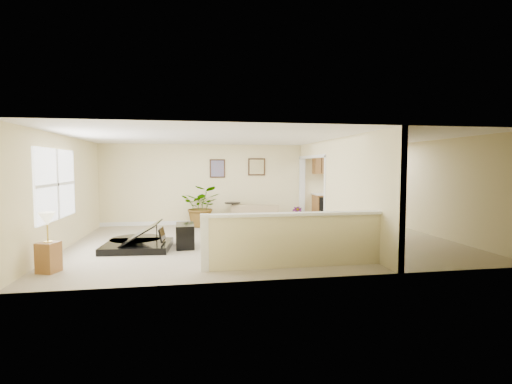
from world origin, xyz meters
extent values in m
plane|color=#C0B495|center=(0.00, 0.00, 0.00)|extent=(9.00, 9.00, 0.00)
cube|color=beige|center=(0.00, 3.00, 1.25)|extent=(9.00, 0.04, 2.50)
cube|color=beige|center=(0.00, -3.00, 1.25)|extent=(9.00, 0.04, 2.50)
cube|color=beige|center=(-4.50, 0.00, 1.25)|extent=(0.04, 6.00, 2.50)
cube|color=beige|center=(4.50, 0.00, 1.25)|extent=(0.04, 6.00, 2.50)
cube|color=white|center=(0.00, 0.00, 2.50)|extent=(9.00, 6.00, 0.04)
cube|color=gray|center=(3.15, 0.00, 0.00)|extent=(2.70, 6.00, 0.01)
cube|color=beige|center=(1.80, -1.20, 1.25)|extent=(0.12, 3.60, 2.50)
cube|color=beige|center=(1.80, 1.77, 2.30)|extent=(0.12, 2.35, 0.40)
cube|color=beige|center=(0.15, -2.30, 0.47)|extent=(3.30, 0.12, 0.95)
cube|color=white|center=(0.15, -2.30, 0.96)|extent=(3.40, 0.22, 0.05)
cube|color=white|center=(-1.50, -2.30, 0.50)|extent=(0.14, 0.14, 1.00)
cube|color=white|center=(-4.49, -0.50, 1.45)|extent=(0.05, 2.15, 1.45)
cube|color=#3A2515|center=(-0.95, 2.98, 1.75)|extent=(0.48, 0.03, 0.58)
cube|color=#81526F|center=(-0.95, 2.96, 1.75)|extent=(0.40, 0.01, 0.50)
cube|color=#3A2515|center=(0.30, 2.98, 1.80)|extent=(0.55, 0.03, 0.55)
cube|color=white|center=(0.30, 2.96, 1.80)|extent=(0.46, 0.01, 0.46)
cube|color=#955C30|center=(3.30, 2.70, 0.45)|extent=(2.30, 0.60, 0.90)
cube|color=white|center=(3.30, 2.70, 0.92)|extent=(2.36, 0.65, 0.04)
cube|color=black|center=(2.50, 2.69, 0.43)|extent=(0.60, 0.60, 0.84)
cube|color=#955C30|center=(3.30, 2.82, 1.95)|extent=(2.30, 0.35, 0.75)
cube|color=black|center=(-2.91, -0.37, 0.74)|extent=(1.47, 1.29, 0.29)
cylinder|color=black|center=(-3.05, 0.16, 0.74)|extent=(1.20, 1.20, 0.29)
cube|color=silver|center=(-2.08, -0.37, 0.70)|extent=(0.27, 0.98, 0.02)
cube|color=black|center=(-3.01, -0.27, 1.00)|extent=(1.17, 1.18, 0.65)
cube|color=black|center=(-1.88, -0.30, 0.26)|extent=(0.42, 0.80, 0.52)
cube|color=tan|center=(0.08, 2.16, 0.21)|extent=(1.63, 1.17, 0.41)
cube|color=tan|center=(0.08, 2.48, 0.63)|extent=(1.47, 0.55, 0.43)
cube|color=tan|center=(-0.57, 2.16, 0.49)|extent=(0.37, 0.85, 0.16)
cube|color=tan|center=(0.72, 2.16, 0.49)|extent=(0.37, 0.85, 0.16)
cylinder|color=black|center=(-0.51, 2.65, 0.01)|extent=(0.35, 0.35, 0.03)
cylinder|color=black|center=(-0.51, 2.65, 0.35)|extent=(0.03, 0.03, 0.68)
cylinder|color=black|center=(-0.51, 2.65, 0.69)|extent=(0.48, 0.48, 0.03)
cylinder|color=black|center=(-1.45, 2.49, 0.13)|extent=(0.36, 0.36, 0.25)
imported|color=#154717|center=(-1.45, 2.49, 0.63)|extent=(1.29, 1.17, 1.25)
cylinder|color=black|center=(1.45, 2.30, 0.10)|extent=(0.30, 0.30, 0.21)
imported|color=#154717|center=(1.45, 2.30, 0.29)|extent=(0.41, 0.41, 0.57)
cube|color=#955C30|center=(-4.15, -1.95, 0.26)|extent=(0.39, 0.39, 0.52)
cylinder|color=gold|center=(-4.15, -1.95, 0.53)|extent=(0.14, 0.14, 0.02)
cylinder|color=gold|center=(-4.15, -1.95, 0.71)|extent=(0.03, 0.03, 0.35)
cone|color=beige|center=(-4.15, -1.95, 0.93)|extent=(0.28, 0.28, 0.23)
camera|label=1|loc=(-1.65, -8.71, 1.82)|focal=26.00mm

